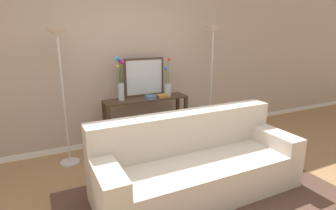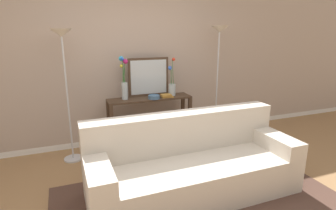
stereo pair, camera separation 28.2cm
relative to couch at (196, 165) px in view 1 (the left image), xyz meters
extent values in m
cube|color=#9E754C|center=(-0.30, -0.21, -0.32)|extent=(16.00, 16.00, 0.02)
cube|color=white|center=(-0.30, 1.82, -0.27)|extent=(12.00, 0.15, 0.09)
cube|color=#B29E8E|center=(-0.30, 1.82, 1.24)|extent=(12.00, 0.14, 2.92)
cube|color=#51382D|center=(0.00, -0.16, -0.31)|extent=(3.07, 1.59, 0.01)
cube|color=beige|center=(0.00, -0.06, -0.10)|extent=(2.33, 0.90, 0.42)
cube|color=beige|center=(0.00, 0.25, 0.34)|extent=(2.32, 0.28, 0.46)
cube|color=beige|center=(-1.04, -0.07, -0.01)|extent=(0.25, 0.88, 0.60)
cube|color=beige|center=(1.04, -0.05, -0.01)|extent=(0.25, 0.88, 0.60)
cube|color=#473323|center=(-0.03, 1.44, 0.46)|extent=(1.31, 0.33, 0.03)
cube|color=#473323|center=(-0.03, 1.44, -0.17)|extent=(1.20, 0.28, 0.01)
cube|color=#473323|center=(-0.66, 1.30, 0.07)|extent=(0.05, 0.05, 0.76)
cube|color=#473323|center=(0.60, 1.30, 0.07)|extent=(0.05, 0.05, 0.76)
cube|color=#473323|center=(-0.66, 1.58, 0.07)|extent=(0.05, 0.05, 0.76)
cube|color=#473323|center=(0.60, 1.58, 0.07)|extent=(0.05, 0.05, 0.76)
cylinder|color=silver|center=(-1.23, 1.35, -0.30)|extent=(0.26, 0.26, 0.02)
cylinder|color=silver|center=(-1.23, 1.35, 0.56)|extent=(0.02, 0.02, 1.70)
cone|color=silver|center=(-1.23, 1.35, 1.45)|extent=(0.28, 0.28, 0.10)
cylinder|color=silver|center=(1.11, 1.35, -0.30)|extent=(0.26, 0.26, 0.02)
cylinder|color=silver|center=(1.11, 1.35, 0.58)|extent=(0.02, 0.02, 1.75)
cone|color=silver|center=(1.11, 1.35, 1.50)|extent=(0.28, 0.28, 0.10)
cube|color=#473323|center=(0.00, 1.57, 0.78)|extent=(0.65, 0.02, 0.60)
cube|color=silver|center=(0.00, 1.56, 0.78)|extent=(0.58, 0.01, 0.53)
cylinder|color=silver|center=(-0.41, 1.47, 0.61)|extent=(0.09, 0.09, 0.26)
cylinder|color=#3D7538|center=(-0.40, 1.47, 0.89)|extent=(0.01, 0.02, 0.31)
sphere|color=#CA2574|center=(-0.38, 1.48, 1.04)|extent=(0.07, 0.07, 0.07)
cylinder|color=#3D7538|center=(-0.41, 1.48, 0.89)|extent=(0.04, 0.02, 0.31)
sphere|color=#672AE9|center=(-0.40, 1.50, 1.05)|extent=(0.05, 0.05, 0.05)
cylinder|color=#3D7538|center=(-0.42, 1.48, 0.91)|extent=(0.03, 0.05, 0.35)
sphere|color=#31B0E6|center=(-0.44, 1.49, 1.09)|extent=(0.07, 0.07, 0.07)
cylinder|color=#3D7538|center=(-0.42, 1.46, 0.91)|extent=(0.02, 0.02, 0.35)
sphere|color=blue|center=(-0.44, 1.45, 1.09)|extent=(0.05, 0.05, 0.05)
cylinder|color=#3D7538|center=(-0.42, 1.48, 0.86)|extent=(0.03, 0.03, 0.24)
sphere|color=yellow|center=(-0.44, 1.49, 0.98)|extent=(0.05, 0.05, 0.05)
cylinder|color=silver|center=(0.35, 1.46, 0.57)|extent=(0.11, 0.11, 0.18)
cylinder|color=#3D7538|center=(0.35, 1.44, 0.86)|extent=(0.03, 0.01, 0.39)
sphere|color=red|center=(0.36, 1.42, 1.05)|extent=(0.05, 0.05, 0.05)
cylinder|color=#3D7538|center=(0.34, 1.46, 0.79)|extent=(0.01, 0.02, 0.26)
sphere|color=#426DD9|center=(0.32, 1.47, 0.92)|extent=(0.06, 0.06, 0.06)
cylinder|color=#3D7538|center=(0.33, 1.46, 0.78)|extent=(0.01, 0.04, 0.25)
sphere|color=blue|center=(0.31, 1.46, 0.91)|extent=(0.05, 0.05, 0.05)
cylinder|color=#4C7093|center=(0.01, 1.34, 0.50)|extent=(0.18, 0.18, 0.05)
torus|color=#4C7093|center=(0.01, 1.34, 0.53)|extent=(0.18, 0.18, 0.01)
cube|color=#B77F33|center=(0.23, 1.37, 0.49)|extent=(0.19, 0.14, 0.02)
cube|color=#B77F33|center=(0.21, 1.37, 0.51)|extent=(0.16, 0.14, 0.03)
cube|color=#2D2D33|center=(-0.54, 1.44, -0.27)|extent=(0.06, 0.15, 0.10)
cube|color=tan|center=(-0.49, 1.44, -0.25)|extent=(0.03, 0.14, 0.12)
cube|color=gold|center=(-0.45, 1.44, -0.26)|extent=(0.05, 0.16, 0.10)
cube|color=navy|center=(-0.40, 1.44, -0.25)|extent=(0.06, 0.13, 0.12)
cube|color=#6B3360|center=(-0.35, 1.44, -0.26)|extent=(0.03, 0.15, 0.12)
cube|color=#236033|center=(-0.31, 1.44, -0.26)|extent=(0.05, 0.16, 0.11)
cube|color=slate|center=(-0.25, 1.44, -0.26)|extent=(0.05, 0.18, 0.10)
cube|color=maroon|center=(-0.19, 1.44, -0.25)|extent=(0.06, 0.17, 0.12)
cube|color=#B77F33|center=(-0.14, 1.44, -0.25)|extent=(0.04, 0.14, 0.13)
cube|color=silver|center=(-0.11, 1.44, -0.26)|extent=(0.03, 0.15, 0.11)
camera|label=1|loc=(-1.52, -2.40, 1.48)|focal=29.29mm
camera|label=2|loc=(-1.26, -2.51, 1.48)|focal=29.29mm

